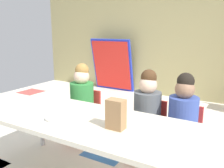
% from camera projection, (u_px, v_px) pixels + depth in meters
% --- Properties ---
extents(ground_plane, '(6.26, 5.08, 0.02)m').
position_uv_depth(ground_plane, '(106.00, 152.00, 2.67)').
color(ground_plane, silver).
extents(back_wall, '(6.26, 0.10, 2.45)m').
position_uv_depth(back_wall, '(180.00, 32.00, 4.52)').
color(back_wall, tan).
rests_on(back_wall, ground_plane).
extents(craft_table, '(1.95, 0.76, 0.59)m').
position_uv_depth(craft_table, '(90.00, 125.00, 1.99)').
color(craft_table, beige).
rests_on(craft_table, ground_plane).
extents(seated_child_near_camera, '(0.32, 0.31, 0.92)m').
position_uv_depth(seated_child_near_camera, '(82.00, 96.00, 2.76)').
color(seated_child_near_camera, red).
rests_on(seated_child_near_camera, ground_plane).
extents(seated_child_middle_seat, '(0.33, 0.33, 0.92)m').
position_uv_depth(seated_child_middle_seat, '(148.00, 108.00, 2.37)').
color(seated_child_middle_seat, red).
rests_on(seated_child_middle_seat, ground_plane).
extents(seated_child_far_right, '(0.32, 0.31, 0.92)m').
position_uv_depth(seated_child_far_right, '(183.00, 114.00, 2.20)').
color(seated_child_far_right, red).
rests_on(seated_child_far_right, ground_plane).
extents(folded_activity_table, '(0.90, 0.29, 1.09)m').
position_uv_depth(folded_activity_table, '(112.00, 65.00, 5.17)').
color(folded_activity_table, '#1E33BF').
rests_on(folded_activity_table, ground_plane).
extents(paper_bag_brown, '(0.13, 0.09, 0.22)m').
position_uv_depth(paper_bag_brown, '(116.00, 114.00, 1.78)').
color(paper_bag_brown, '#9E754C').
rests_on(paper_bag_brown, craft_table).
extents(paper_plate_near_edge, '(0.18, 0.18, 0.01)m').
position_uv_depth(paper_plate_near_edge, '(52.00, 120.00, 1.95)').
color(paper_plate_near_edge, white).
rests_on(paper_plate_near_edge, craft_table).
extents(paper_plate_center_table, '(0.18, 0.18, 0.01)m').
position_uv_depth(paper_plate_center_table, '(61.00, 107.00, 2.27)').
color(paper_plate_center_table, white).
rests_on(paper_plate_center_table, craft_table).
extents(donut_powdered_on_plate, '(0.12, 0.12, 0.03)m').
position_uv_depth(donut_powdered_on_plate, '(52.00, 118.00, 1.95)').
color(donut_powdered_on_plate, white).
rests_on(donut_powdered_on_plate, craft_table).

